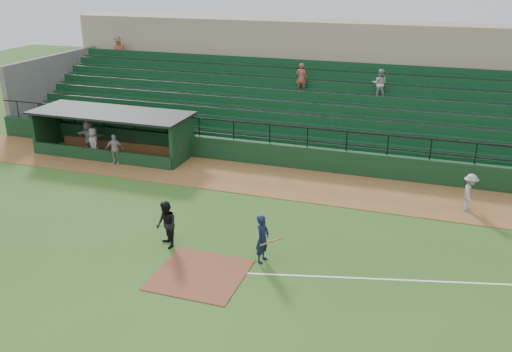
% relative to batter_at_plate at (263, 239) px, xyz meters
% --- Properties ---
extents(ground, '(90.00, 90.00, 0.00)m').
position_rel_batter_at_plate_xyz_m(ground, '(-1.74, -0.55, -0.90)').
color(ground, '#2E561B').
rests_on(ground, ground).
extents(warning_track, '(40.00, 4.00, 0.03)m').
position_rel_batter_at_plate_xyz_m(warning_track, '(-1.74, 7.45, -0.88)').
color(warning_track, brown).
rests_on(warning_track, ground).
extents(home_plate_dirt, '(3.00, 3.00, 0.03)m').
position_rel_batter_at_plate_xyz_m(home_plate_dirt, '(-1.74, -1.55, -0.88)').
color(home_plate_dirt, brown).
rests_on(home_plate_dirt, ground).
extents(foul_line, '(17.49, 4.44, 0.01)m').
position_rel_batter_at_plate_xyz_m(foul_line, '(6.26, 0.65, -0.89)').
color(foul_line, white).
rests_on(foul_line, ground).
extents(stadium_structure, '(38.00, 13.08, 6.40)m').
position_rel_batter_at_plate_xyz_m(stadium_structure, '(-1.74, 15.91, 1.41)').
color(stadium_structure, black).
rests_on(stadium_structure, ground).
extents(dugout, '(8.90, 3.20, 2.42)m').
position_rel_batter_at_plate_xyz_m(dugout, '(-11.49, 9.01, 0.44)').
color(dugout, black).
rests_on(dugout, ground).
extents(batter_at_plate, '(1.05, 0.72, 1.79)m').
position_rel_batter_at_plate_xyz_m(batter_at_plate, '(0.00, 0.00, 0.00)').
color(batter_at_plate, black).
rests_on(batter_at_plate, ground).
extents(umpire, '(1.11, 1.10, 1.81)m').
position_rel_batter_at_plate_xyz_m(umpire, '(-3.71, -0.11, 0.01)').
color(umpire, black).
rests_on(umpire, ground).
extents(runner, '(0.61, 1.06, 1.63)m').
position_rel_batter_at_plate_xyz_m(runner, '(7.03, 6.89, -0.05)').
color(runner, '#9D9993').
rests_on(runner, warning_track).
extents(dugout_player_a, '(1.03, 0.68, 1.62)m').
position_rel_batter_at_plate_xyz_m(dugout_player_a, '(-10.49, 7.12, -0.06)').
color(dugout_player_a, '#9E9A94').
rests_on(dugout_player_a, warning_track).
extents(dugout_player_b, '(1.00, 0.94, 1.72)m').
position_rel_batter_at_plate_xyz_m(dugout_player_b, '(-12.05, 7.57, -0.01)').
color(dugout_player_b, gray).
rests_on(dugout_player_b, warning_track).
extents(dugout_player_c, '(1.77, 0.58, 1.91)m').
position_rel_batter_at_plate_xyz_m(dugout_player_c, '(-12.79, 8.23, 0.09)').
color(dugout_player_c, gray).
rests_on(dugout_player_c, warning_track).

